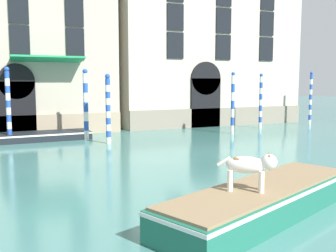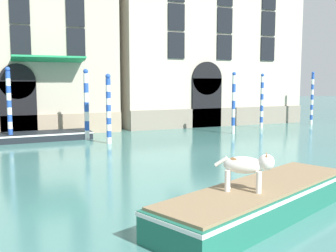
% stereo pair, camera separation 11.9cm
% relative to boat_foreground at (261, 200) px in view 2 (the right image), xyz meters
% --- Properties ---
extents(palazzo_left, '(11.18, 7.40, 13.35)m').
position_rel_boat_foreground_xyz_m(palazzo_left, '(-4.15, 18.95, 6.27)').
color(palazzo_left, '#B2A893').
rests_on(palazzo_left, ground_plane).
extents(palazzo_right, '(13.40, 6.13, 13.13)m').
position_rel_boat_foreground_xyz_m(palazzo_right, '(8.74, 18.95, 6.16)').
color(palazzo_right, '#BCB29E').
rests_on(palazzo_right, ground_plane).
extents(boat_foreground, '(6.33, 3.80, 0.72)m').
position_rel_boat_foreground_xyz_m(boat_foreground, '(0.00, 0.00, 0.00)').
color(boat_foreground, '#1E6651').
rests_on(boat_foreground, ground_plane).
extents(dog_on_deck, '(1.10, 0.87, 0.86)m').
position_rel_boat_foreground_xyz_m(dog_on_deck, '(-0.55, -0.25, 0.90)').
color(dog_on_deck, silver).
rests_on(dog_on_deck, boat_foreground).
extents(boat_moored_near_palazzo, '(6.70, 1.97, 0.42)m').
position_rel_boat_foreground_xyz_m(boat_moored_near_palazzo, '(-4.19, 14.24, -0.16)').
color(boat_moored_near_palazzo, black).
rests_on(boat_moored_near_palazzo, ground_plane).
extents(mooring_pole_0, '(0.22, 0.22, 3.63)m').
position_rel_boat_foreground_xyz_m(mooring_pole_0, '(7.24, 12.35, 1.45)').
color(mooring_pole_0, white).
rests_on(mooring_pole_0, ground_plane).
extents(mooring_pole_1, '(0.24, 0.24, 3.80)m').
position_rel_boat_foreground_xyz_m(mooring_pole_1, '(-4.94, 13.86, 1.54)').
color(mooring_pole_1, white).
rests_on(mooring_pole_1, ground_plane).
extents(mooring_pole_2, '(0.22, 0.22, 3.59)m').
position_rel_boat_foreground_xyz_m(mooring_pole_2, '(10.45, 13.94, 1.43)').
color(mooring_pole_2, white).
rests_on(mooring_pole_2, ground_plane).
extents(mooring_pole_3, '(0.26, 0.26, 3.73)m').
position_rel_boat_foreground_xyz_m(mooring_pole_3, '(-1.17, 13.42, 1.50)').
color(mooring_pole_3, white).
rests_on(mooring_pole_3, ground_plane).
extents(mooring_pole_4, '(0.20, 0.20, 3.76)m').
position_rel_boat_foreground_xyz_m(mooring_pole_4, '(14.91, 14.15, 1.51)').
color(mooring_pole_4, white).
rests_on(mooring_pole_4, ground_plane).
extents(mooring_pole_5, '(0.25, 0.25, 3.46)m').
position_rel_boat_foreground_xyz_m(mooring_pole_5, '(-0.45, 11.69, 1.36)').
color(mooring_pole_5, white).
rests_on(mooring_pole_5, ground_plane).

